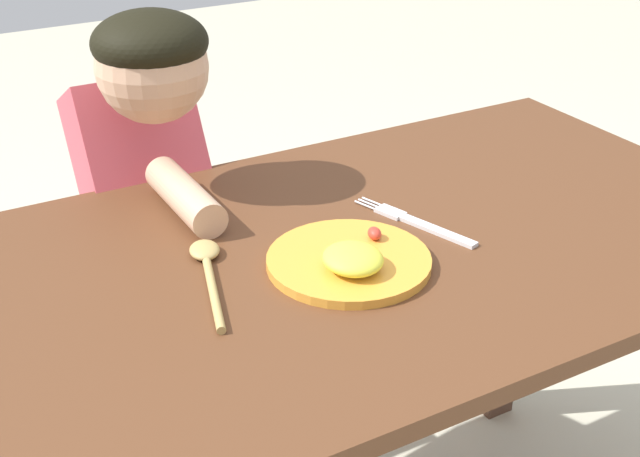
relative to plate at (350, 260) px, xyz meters
The scene contains 5 objects.
dining_table 0.14m from the plate, 117.90° to the left, with size 1.39×0.70×0.69m.
plate is the anchor object (origin of this frame).
fork 0.16m from the plate, 20.98° to the left, with size 0.08×0.21×0.01m.
spoon 0.19m from the plate, 152.50° to the left, with size 0.09×0.22×0.02m.
person 0.51m from the plate, 105.74° to the left, with size 0.21×0.43×0.97m.
Camera 1 is at (-0.51, -0.91, 1.28)m, focal length 49.18 mm.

